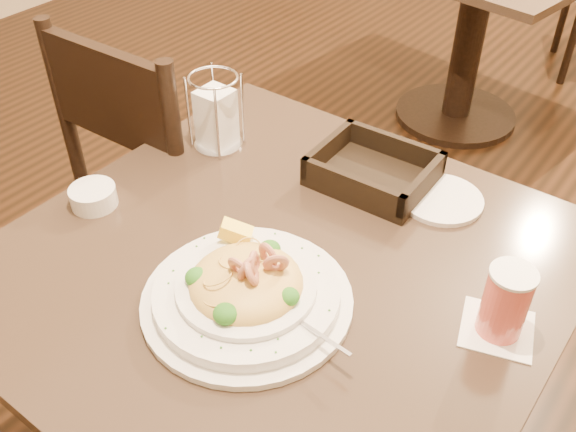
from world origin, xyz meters
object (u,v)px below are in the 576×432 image
Objects in this scene: bread_basket at (373,172)px; pasta_bowl at (247,289)px; main_table at (282,345)px; dining_chair_near at (169,180)px; drink_glass at (505,303)px; background_table at (475,8)px; butter_ramekin at (93,196)px; napkin_caddy at (216,117)px; side_plate at (441,199)px.

pasta_bowl is at bearing -88.45° from bread_basket.
main_table is 0.28m from pasta_bowl.
bread_basket is at bearing 88.11° from main_table.
main_table is 3.95× the size of bread_basket.
bread_basket is (0.57, 0.03, 0.25)m from dining_chair_near.
background_table is at bearing 113.99° from drink_glass.
butter_ramekin is at bearing -88.66° from background_table.
dining_chair_near is at bearing 118.84° from butter_ramekin.
pasta_bowl is 0.39m from drink_glass.
napkin_caddy is at bearing 169.34° from drink_glass.
side_plate is at bearing 13.07° from napkin_caddy.
dining_chair_near is at bearing 167.78° from napkin_caddy.
side_plate is (0.70, 0.06, 0.23)m from dining_chair_near.
pasta_bowl reaches higher than bread_basket.
dining_chair_near is 5.93× the size of side_plate.
dining_chair_near is 0.46m from butter_ramekin.
dining_chair_near is (-0.14, -1.55, 0.00)m from background_table.
background_table is 1.98m from pasta_bowl.
main_table is 10.44× the size of butter_ramekin.
main_table is 0.88× the size of background_table.
napkin_caddy is at bearing -165.58° from bread_basket.
background_table is at bearing 93.34° from napkin_caddy.
drink_glass is 0.58× the size of bread_basket.
drink_glass reaches higher than pasta_bowl.
pasta_bowl is 0.44m from side_plate.
main_table is 0.61m from dining_chair_near.
background_table is 1.61m from side_plate.
pasta_bowl is at bearing -106.72° from side_plate.
drink_glass is at bearing -66.01° from background_table.
bread_basket is at bearing 44.84° from butter_ramekin.
background_table is 11.93× the size of butter_ramekin.
dining_chair_near is 0.98m from drink_glass.
side_plate reaches higher than background_table.
background_table is 1.92m from drink_glass.
butter_ramekin is (-0.38, -0.38, -0.00)m from bread_basket.
pasta_bowl is 0.46m from napkin_caddy.
bread_basket is (0.01, 0.28, 0.25)m from main_table.
pasta_bowl is 4.29× the size of butter_ramekin.
main_table is 0.45m from butter_ramekin.
side_plate is (0.15, 0.31, 0.23)m from main_table.
background_table is at bearing 110.53° from side_plate.
pasta_bowl is 2.36× the size of side_plate.
drink_glass is 1.54× the size of butter_ramekin.
napkin_caddy is at bearing 137.42° from pasta_bowl.
dining_chair_near is 0.74m from side_plate.
butter_ramekin is at bearing 117.07° from dining_chair_near.
butter_ramekin is at bearing -142.20° from side_plate.
drink_glass is (0.77, -1.73, 0.29)m from background_table.
side_plate is (-0.21, 0.24, -0.05)m from drink_glass.
dining_chair_near is at bearing -176.68° from bread_basket.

